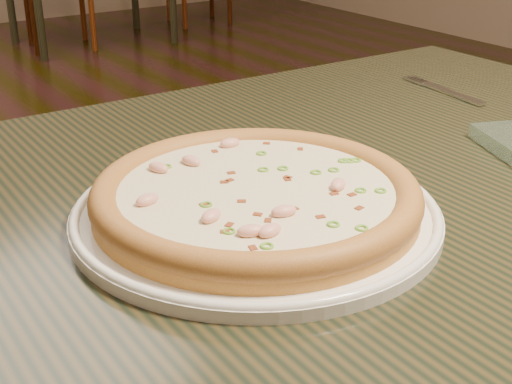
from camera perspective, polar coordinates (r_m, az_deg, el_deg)
hero_table at (r=0.85m, az=4.89°, el=-4.93°), size 1.20×0.80×0.75m
plate at (r=0.70m, az=-0.00°, el=-1.59°), size 0.36×0.36×0.02m
pizza at (r=0.69m, az=-0.01°, el=-0.23°), size 0.32×0.32×0.03m
fork at (r=1.16m, az=14.93°, el=7.83°), size 0.04×0.18×0.00m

